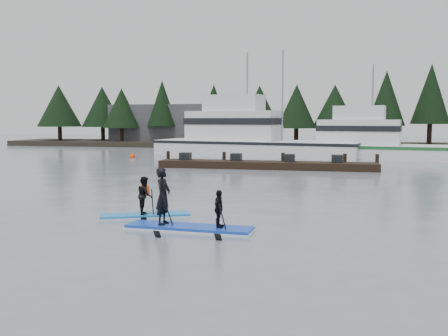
% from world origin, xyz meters
% --- Properties ---
extents(ground, '(160.00, 160.00, 0.00)m').
position_xyz_m(ground, '(0.00, 0.00, 0.00)').
color(ground, slate).
rests_on(ground, ground).
extents(far_shore, '(70.00, 8.00, 0.60)m').
position_xyz_m(far_shore, '(0.00, 42.00, 0.30)').
color(far_shore, '#2D281E').
rests_on(far_shore, ground).
extents(treeline, '(60.00, 4.00, 8.00)m').
position_xyz_m(treeline, '(0.00, 42.00, 0.00)').
color(treeline, black).
rests_on(treeline, ground).
extents(waterfront_building, '(18.00, 6.00, 5.00)m').
position_xyz_m(waterfront_building, '(-14.00, 44.00, 2.50)').
color(waterfront_building, '#4C4C51').
rests_on(waterfront_building, ground).
extents(fishing_boat_large, '(18.72, 8.11, 10.18)m').
position_xyz_m(fishing_boat_large, '(-3.08, 28.88, 0.78)').
color(fishing_boat_large, white).
rests_on(fishing_boat_large, ground).
extents(fishing_boat_medium, '(14.82, 6.07, 8.58)m').
position_xyz_m(fishing_boat_medium, '(7.52, 27.70, 0.61)').
color(fishing_boat_medium, white).
rests_on(fishing_boat_medium, ground).
extents(floating_dock, '(14.24, 2.18, 0.47)m').
position_xyz_m(floating_dock, '(0.14, 17.19, 0.24)').
color(floating_dock, black).
rests_on(floating_dock, ground).
extents(buoy_a, '(0.48, 0.48, 0.48)m').
position_xyz_m(buoy_a, '(-12.15, 23.67, 0.00)').
color(buoy_a, '#FF3D0C').
rests_on(buoy_a, ground).
extents(paddleboard_solo, '(2.94, 1.86, 1.82)m').
position_xyz_m(paddleboard_solo, '(-1.27, 0.17, 0.48)').
color(paddleboard_solo, '#177FDB').
rests_on(paddleboard_solo, ground).
extents(paddleboard_duo, '(3.73, 1.18, 2.32)m').
position_xyz_m(paddleboard_duo, '(0.56, -1.34, 0.54)').
color(paddleboard_duo, blue).
rests_on(paddleboard_duo, ground).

